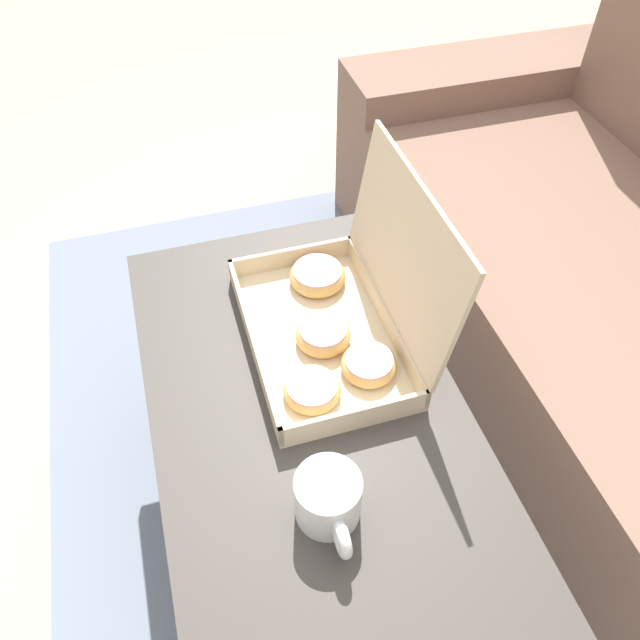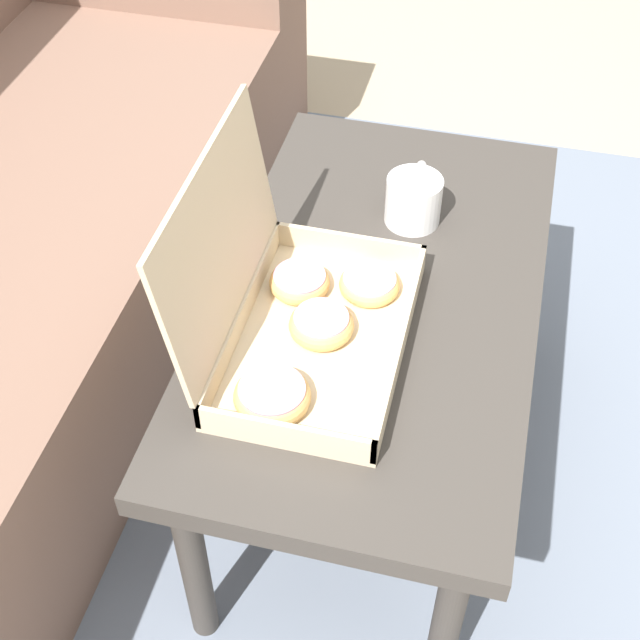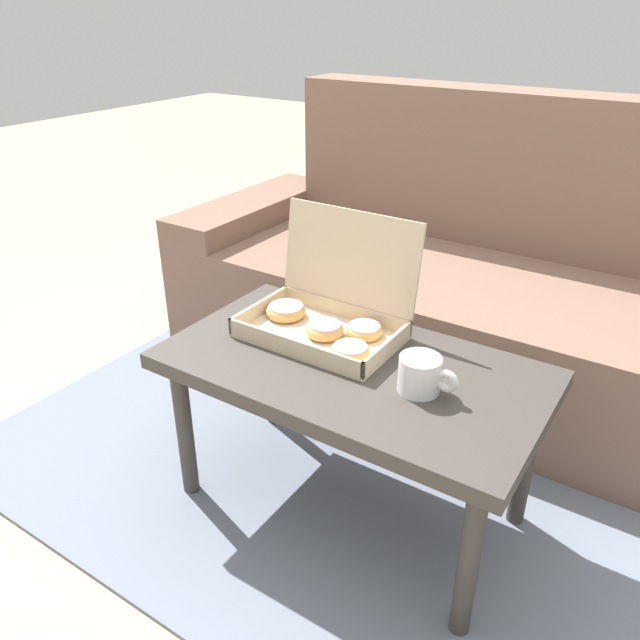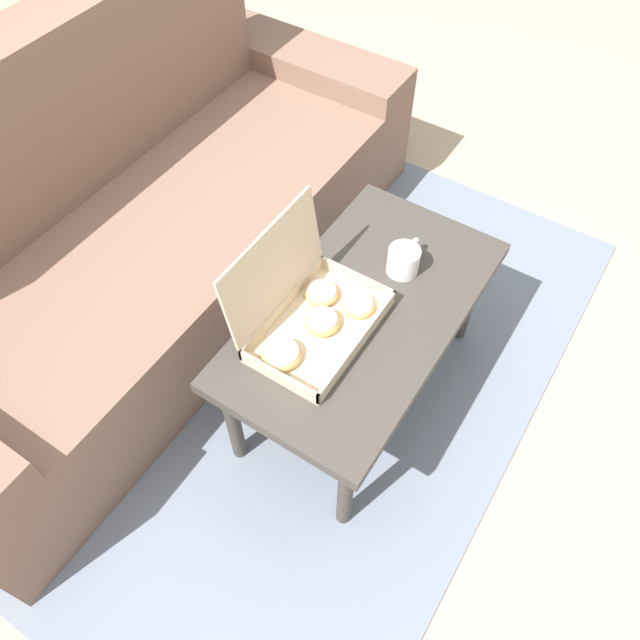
{
  "view_description": "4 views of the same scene",
  "coord_description": "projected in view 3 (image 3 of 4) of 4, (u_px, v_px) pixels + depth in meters",
  "views": [
    {
      "loc": [
        0.56,
        -0.19,
        1.3
      ],
      "look_at": [
        -0.13,
        0.02,
        0.51
      ],
      "focal_mm": 35.0,
      "sensor_mm": 36.0,
      "label": 1
    },
    {
      "loc": [
        -1.0,
        -0.2,
        1.43
      ],
      "look_at": [
        -0.13,
        0.02,
        0.51
      ],
      "focal_mm": 50.0,
      "sensor_mm": 36.0,
      "label": 2
    },
    {
      "loc": [
        0.64,
        -1.16,
        1.23
      ],
      "look_at": [
        -0.13,
        0.02,
        0.51
      ],
      "focal_mm": 35.0,
      "sensor_mm": 36.0,
      "label": 3
    },
    {
      "loc": [
        -0.96,
        -0.52,
        1.85
      ],
      "look_at": [
        -0.13,
        0.02,
        0.51
      ],
      "focal_mm": 35.0,
      "sensor_mm": 36.0,
      "label": 4
    }
  ],
  "objects": [
    {
      "name": "ground_plane",
      "position": [
        357.0,
        496.0,
        1.73
      ],
      "size": [
        12.0,
        12.0,
        0.0
      ],
      "primitive_type": "plane",
      "color": "tan"
    },
    {
      "name": "area_rug",
      "position": [
        405.0,
        438.0,
        1.96
      ],
      "size": [
        2.27,
        1.77,
        0.01
      ],
      "primitive_type": "cube",
      "color": "slate",
      "rests_on": "ground_plane"
    },
    {
      "name": "couch",
      "position": [
        476.0,
        292.0,
        2.2
      ],
      "size": [
        2.15,
        0.82,
        0.96
      ],
      "color": "#7A5B4C",
      "rests_on": "ground_plane"
    },
    {
      "name": "coffee_table",
      "position": [
        352.0,
        381.0,
        1.52
      ],
      "size": [
        0.91,
        0.5,
        0.46
      ],
      "color": "#3D3833",
      "rests_on": "ground_plane"
    },
    {
      "name": "pastry_box",
      "position": [
        329.0,
        314.0,
        1.6
      ],
      "size": [
        0.4,
        0.29,
        0.3
      ],
      "color": "beige",
      "rests_on": "coffee_table"
    },
    {
      "name": "coffee_mug",
      "position": [
        421.0,
        375.0,
        1.36
      ],
      "size": [
        0.14,
        0.09,
        0.08
      ],
      "color": "white",
      "rests_on": "coffee_table"
    }
  ]
}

